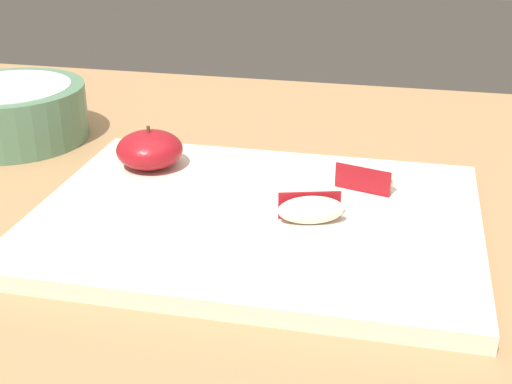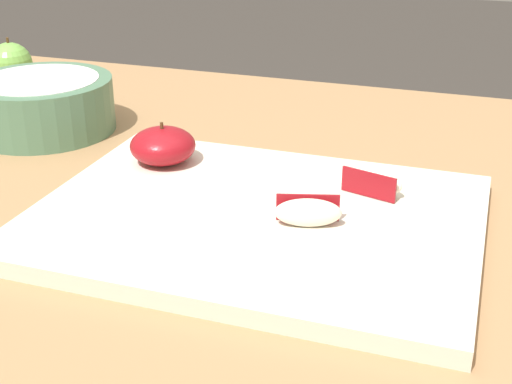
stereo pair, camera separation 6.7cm
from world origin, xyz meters
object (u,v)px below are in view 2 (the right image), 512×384
Objects in this scene: apple_wedge_near_knife at (308,212)px; apple_half_skin_up at (164,144)px; ceramic_fruit_bowl at (42,104)px; apple_wedge_front at (373,181)px; cutting_board at (256,219)px; whole_apple_granny_green at (11,64)px.

apple_half_skin_up is at bearing 152.26° from apple_wedge_near_knife.
ceramic_fruit_bowl is (-0.41, 0.19, 0.01)m from apple_wedge_near_knife.
apple_half_skin_up is at bearing 177.23° from apple_wedge_front.
cutting_board is at bearing -26.10° from ceramic_fruit_bowl.
whole_apple_granny_green reaches higher than apple_wedge_front.
whole_apple_granny_green is 0.24m from ceramic_fruit_bowl.
whole_apple_granny_green is (-0.39, 0.25, -0.00)m from apple_half_skin_up.
apple_wedge_front is 0.10m from apple_wedge_near_knife.
apple_wedge_near_knife is at bearing -13.31° from cutting_board.
ceramic_fruit_bowl is at bearing 167.91° from apple_wedge_front.
ceramic_fruit_bowl reaches higher than apple_half_skin_up.
ceramic_fruit_bowl reaches higher than cutting_board.
ceramic_fruit_bowl reaches higher than apple_wedge_near_knife.
whole_apple_granny_green is at bearing 146.86° from cutting_board.
apple_half_skin_up is 0.22m from apple_wedge_near_knife.
ceramic_fruit_bowl is (-0.35, 0.17, 0.03)m from cutting_board.
cutting_board is at bearing -33.14° from whole_apple_granny_green.
whole_apple_granny_green is at bearing 148.46° from apple_wedge_near_knife.
apple_half_skin_up is at bearing -33.31° from whole_apple_granny_green.
ceramic_fruit_bowl is (-0.22, 0.09, -0.00)m from apple_half_skin_up.
apple_half_skin_up is 1.12× the size of apple_wedge_near_knife.
cutting_board is 0.06m from apple_wedge_near_knife.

